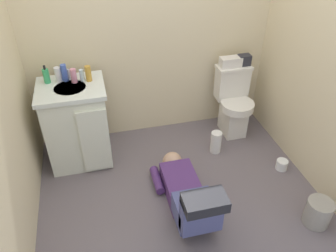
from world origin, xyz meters
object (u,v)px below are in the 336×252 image
at_px(trash_can, 318,213).
at_px(bottle_amber, 88,74).
at_px(toiletry_bag, 244,60).
at_px(soap_dispenser, 46,76).
at_px(bottle_blue, 64,73).
at_px(tissue_box, 231,62).
at_px(faucet, 69,74).
at_px(toilet_paper_roll, 282,165).
at_px(vanity_cabinet, 77,124).
at_px(bottle_pink, 74,76).
at_px(toilet, 233,102).
at_px(bottle_white, 58,74).
at_px(person_plumber, 187,194).
at_px(paper_towel_roll, 216,142).
at_px(bottle_clear, 82,75).

bearing_deg(trash_can, bottle_amber, 140.22).
distance_m(toiletry_bag, soap_dispenser, 1.94).
bearing_deg(bottle_blue, tissue_box, 1.69).
xyz_separation_m(faucet, toilet_paper_roll, (1.88, -0.79, -0.82)).
xyz_separation_m(vanity_cabinet, trash_can, (1.81, -1.29, -0.30)).
height_order(vanity_cabinet, bottle_pink, bottle_pink).
bearing_deg(toilet, bottle_white, 178.53).
bearing_deg(faucet, vanity_cabinet, -88.69).
bearing_deg(bottle_white, faucet, 11.27).
bearing_deg(vanity_cabinet, toilet_paper_roll, -19.03).
relative_size(vanity_cabinet, trash_can, 3.53).
bearing_deg(tissue_box, bottle_amber, -175.86).
height_order(person_plumber, paper_towel_roll, person_plumber).
height_order(person_plumber, bottle_pink, bottle_pink).
height_order(person_plumber, tissue_box, tissue_box).
xyz_separation_m(bottle_blue, bottle_amber, (0.21, -0.05, -0.01)).
height_order(person_plumber, bottle_amber, bottle_amber).
xyz_separation_m(toiletry_bag, soap_dispenser, (-1.94, -0.05, 0.08)).
bearing_deg(soap_dispenser, tissue_box, 1.55).
distance_m(bottle_white, bottle_blue, 0.06).
height_order(toilet, toiletry_bag, toiletry_bag).
bearing_deg(toiletry_bag, person_plumber, -130.34).
height_order(bottle_amber, paper_towel_roll, bottle_amber).
height_order(faucet, bottle_clear, bottle_clear).
bearing_deg(faucet, toilet, -2.17).
bearing_deg(bottle_amber, trash_can, -39.78).
height_order(vanity_cabinet, soap_dispenser, soap_dispenser).
relative_size(vanity_cabinet, bottle_pink, 6.40).
bearing_deg(toilet_paper_roll, bottle_blue, 157.99).
bearing_deg(bottle_pink, bottle_clear, 11.32).
relative_size(tissue_box, trash_can, 0.95).
distance_m(faucet, person_plumber, 1.51).
height_order(tissue_box, bottle_amber, bottle_amber).
height_order(toilet, faucet, faucet).
xyz_separation_m(bottle_white, toilet_paper_roll, (1.96, -0.77, -0.84)).
bearing_deg(bottle_white, soap_dispenser, -178.70).
distance_m(toilet, soap_dispenser, 1.91).
height_order(toilet, tissue_box, tissue_box).
bearing_deg(tissue_box, toilet_paper_roll, -71.30).
relative_size(vanity_cabinet, bottle_amber, 5.71).
distance_m(toiletry_bag, bottle_white, 1.84).
relative_size(person_plumber, paper_towel_roll, 4.48).
xyz_separation_m(tissue_box, toilet_paper_roll, (0.28, -0.82, -0.75)).
relative_size(bottle_white, toilet_paper_roll, 1.22).
bearing_deg(paper_towel_roll, bottle_amber, 165.28).
height_order(person_plumber, toilet_paper_roll, person_plumber).
bearing_deg(toilet, bottle_pink, -179.66).
relative_size(person_plumber, bottle_amber, 7.42).
bearing_deg(bottle_white, bottle_amber, -12.20).
relative_size(vanity_cabinet, bottle_blue, 5.24).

